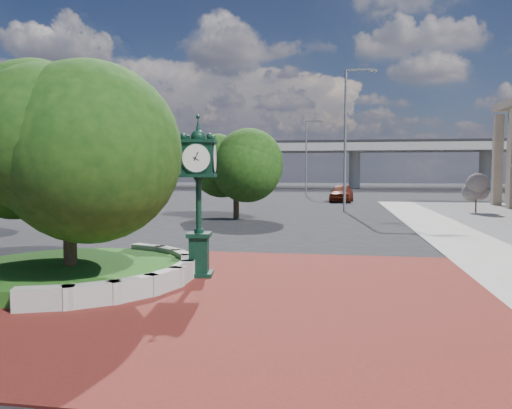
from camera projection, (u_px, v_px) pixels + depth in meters
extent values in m
plane|color=black|center=(249.00, 286.00, 13.00)|extent=(200.00, 200.00, 0.00)
cube|color=maroon|center=(241.00, 295.00, 12.02)|extent=(12.00, 12.00, 0.04)
cube|color=#9E9B93|center=(44.00, 299.00, 10.65)|extent=(1.29, 0.76, 0.54)
cube|color=#9E9B93|center=(92.00, 296.00, 10.98)|extent=(1.20, 1.04, 0.54)
cube|color=#9E9B93|center=(134.00, 289.00, 11.56)|extent=(1.00, 1.22, 0.54)
cube|color=#9E9B93|center=(164.00, 282.00, 12.35)|extent=(0.71, 1.30, 0.54)
cube|color=#9E9B93|center=(182.00, 274.00, 13.27)|extent=(0.35, 1.25, 0.54)
cube|color=#9E9B93|center=(187.00, 267.00, 14.24)|extent=(0.71, 1.30, 0.54)
cube|color=#9E9B93|center=(182.00, 261.00, 15.17)|extent=(1.00, 1.22, 0.54)
cube|color=#9E9B93|center=(169.00, 256.00, 15.97)|extent=(1.20, 1.04, 0.54)
cube|color=#9E9B93|center=(149.00, 253.00, 16.57)|extent=(1.29, 0.76, 0.54)
cylinder|color=#1F4212|center=(71.00, 272.00, 13.79)|extent=(6.10, 6.10, 0.40)
cube|color=#9E9B93|center=(324.00, 148.00, 81.46)|extent=(90.00, 12.00, 1.20)
cube|color=black|center=(324.00, 143.00, 81.40)|extent=(90.00, 12.00, 0.40)
cylinder|color=#9E9B93|center=(122.00, 170.00, 87.33)|extent=(1.80, 1.80, 6.00)
cylinder|color=#9E9B93|center=(234.00, 170.00, 84.12)|extent=(1.80, 1.80, 6.00)
cylinder|color=#9E9B93|center=(354.00, 170.00, 80.90)|extent=(1.80, 1.80, 6.00)
cylinder|color=#9E9B93|center=(485.00, 170.00, 77.69)|extent=(1.80, 1.80, 6.00)
cylinder|color=#38281C|center=(70.00, 241.00, 13.73)|extent=(0.36, 0.36, 2.17)
sphere|color=#12340E|center=(67.00, 144.00, 13.54)|extent=(5.20, 5.20, 5.20)
cylinder|color=#38281C|center=(236.00, 203.00, 31.30)|extent=(0.36, 0.36, 1.92)
sphere|color=#12340E|center=(236.00, 166.00, 31.14)|extent=(4.40, 4.40, 4.40)
cube|color=black|center=(199.00, 274.00, 14.13)|extent=(0.86, 0.86, 0.15)
cube|color=black|center=(199.00, 254.00, 14.09)|extent=(0.59, 0.59, 1.04)
cube|color=black|center=(199.00, 235.00, 14.05)|extent=(0.75, 0.75, 0.11)
cylinder|color=black|center=(199.00, 204.00, 13.99)|extent=(0.16, 0.16, 1.60)
cube|color=black|center=(198.00, 158.00, 13.90)|extent=(0.97, 0.97, 0.85)
cylinder|color=white|center=(196.00, 158.00, 13.46)|extent=(0.75, 0.17, 0.75)
cylinder|color=white|center=(200.00, 159.00, 14.35)|extent=(0.75, 0.17, 0.75)
cylinder|color=white|center=(182.00, 158.00, 13.91)|extent=(0.17, 0.75, 0.75)
cylinder|color=white|center=(214.00, 158.00, 13.90)|extent=(0.17, 0.75, 0.75)
sphere|color=black|center=(198.00, 137.00, 13.86)|extent=(0.41, 0.41, 0.41)
cone|color=black|center=(198.00, 126.00, 13.84)|extent=(0.17, 0.17, 0.47)
imported|color=#561A0C|center=(342.00, 193.00, 47.04)|extent=(2.47, 5.07, 1.67)
cylinder|color=slate|center=(345.00, 142.00, 35.57)|extent=(0.18, 0.18, 10.03)
cube|color=slate|center=(360.00, 70.00, 35.04)|extent=(2.01, 0.20, 0.13)
cube|color=slate|center=(373.00, 71.00, 34.89)|extent=(0.56, 0.29, 0.17)
cylinder|color=slate|center=(306.00, 159.00, 57.26)|extent=(0.15, 0.15, 8.54)
cube|color=slate|center=(314.00, 121.00, 56.73)|extent=(1.71, 0.33, 0.11)
cube|color=slate|center=(320.00, 122.00, 56.53)|extent=(0.50, 0.29, 0.14)
cylinder|color=#38281C|center=(476.00, 205.00, 34.63)|extent=(0.10, 0.10, 1.20)
sphere|color=#A05094|center=(476.00, 190.00, 34.56)|extent=(1.20, 1.20, 1.20)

